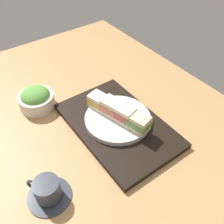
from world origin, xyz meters
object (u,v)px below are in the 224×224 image
Objects in this scene: sandwich_plate at (118,119)px; coffee_cup at (47,191)px; sandwich_inner_far at (111,107)px; salad_bowl at (36,99)px; sandwich_farmost at (98,101)px; sandwich_inner_near at (125,115)px; sandwich_nearmost at (139,123)px.

sandwich_plate is 1.85× the size of coffee_cup.
sandwich_inner_far reaches higher than salad_bowl.
sandwich_farmost reaches higher than coffee_cup.
sandwich_inner_near reaches higher than coffee_cup.
salad_bowl is (33.28, 20.69, -2.72)cm from sandwich_nearmost.
sandwich_farmost reaches higher than salad_bowl.
sandwich_inner_far is at bearing -66.26° from coffee_cup.
salad_bowl is at bearing 38.44° from sandwich_inner_far.
sandwich_plate is 32.91cm from coffee_cup.
sandwich_farmost is 34.65cm from coffee_cup.
coffee_cup is (-7.86, 31.90, -3.64)cm from sandwich_inner_near.
sandwich_plate is 9.17cm from sandwich_farmost.
sandwich_inner_near is 0.97× the size of sandwich_inner_far.
sandwich_nearmost is 1.04× the size of sandwich_farmost.
coffee_cup is at bearing 108.82° from sandwich_plate.
sandwich_plate is 1.73× the size of salad_bowl.
salad_bowl is (22.27, 17.68, -2.92)cm from sandwich_inner_far.
sandwich_nearmost reaches higher than sandwich_plate.
salad_bowl is at bearing 31.87° from sandwich_nearmost.
sandwich_plate is 9.27cm from sandwich_nearmost.
sandwich_nearmost is at bearing -164.71° from sandwich_inner_far.
sandwich_inner_far is 5.72cm from sandwich_farmost.
coffee_cup is (-13.37, 30.39, -3.62)cm from sandwich_inner_far.
coffee_cup is (-35.64, 12.71, -0.70)cm from salad_bowl.
sandwich_inner_far is 28.59cm from salad_bowl.
sandwich_farmost is at bearing -136.04° from salad_bowl.
sandwich_nearmost is 39.28cm from salad_bowl.
coffee_cup is at bearing 94.05° from sandwich_nearmost.
salad_bowl is (27.78, 19.18, -2.94)cm from sandwich_inner_near.
coffee_cup is (-10.61, 31.15, 0.15)cm from sandwich_plate.
sandwich_inner_far reaches higher than sandwich_nearmost.
sandwich_nearmost reaches higher than coffee_cup.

